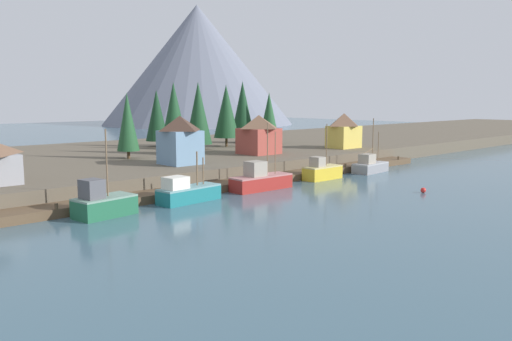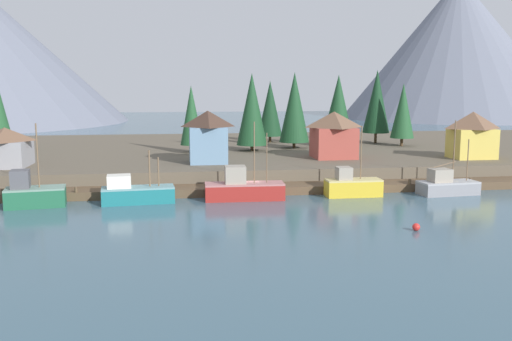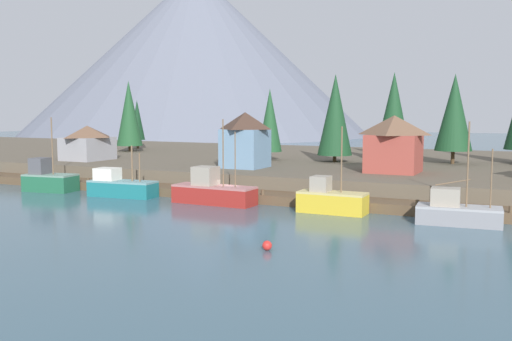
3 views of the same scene
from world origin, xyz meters
name	(u,v)px [view 1 (image 1 of 3)]	position (x,y,z in m)	size (l,w,h in m)	color
ground_plane	(175,176)	(0.00, 20.00, -0.50)	(400.00, 400.00, 1.00)	#3D5B6B
dock	(248,182)	(0.00, 1.99, 0.50)	(80.00, 4.00, 1.60)	brown
shoreline_bank	(137,159)	(0.00, 32.00, 1.25)	(400.00, 56.00, 2.50)	brown
mountain_central_peak	(198,65)	(103.48, 151.53, 27.91)	(90.17, 90.17, 55.81)	slate
fishing_boat_green	(103,203)	(-24.10, -2.20, 1.40)	(6.58, 3.99, 9.07)	#1E5B3D
fishing_boat_teal	(187,192)	(-13.23, -1.92, 1.20)	(8.20, 3.49, 5.92)	#196B70
fishing_boat_red	(260,180)	(-1.03, -1.65, 1.33)	(9.16, 3.03, 9.00)	maroon
fishing_boat_yellow	(322,171)	(12.10, -1.41, 1.25)	(6.61, 2.58, 8.39)	gold
fishing_boat_grey	(370,166)	(23.75, -1.98, 1.11)	(7.32, 3.62, 8.96)	gray
house_blue	(180,140)	(-4.26, 12.19, 6.17)	(5.34, 5.48, 7.19)	#6689A8
house_red	(259,134)	(14.36, 14.91, 5.99)	(6.27, 6.06, 6.82)	#9E4238
house_yellow	(344,130)	(34.30, 11.60, 6.00)	(6.29, 4.80, 6.84)	gold
conifer_near_left	(198,113)	(11.23, 28.28, 9.44)	(5.06, 5.06, 12.82)	#4C3823
conifer_near_right	(243,108)	(27.92, 34.43, 10.19)	(4.94, 4.94, 13.43)	#4C3823
conifer_mid_right	(226,111)	(19.28, 29.70, 9.65)	(5.09, 5.09, 12.47)	#4C3823
conifer_back_left	(157,115)	(8.83, 39.01, 8.83)	(4.59, 4.59, 11.48)	#4C3823
conifer_centre	(128,122)	(-6.20, 24.01, 8.45)	(3.61, 3.61, 10.64)	#4C3823
conifer_far_left	(174,115)	(3.57, 25.19, 9.29)	(4.99, 4.99, 12.59)	#4C3823
conifer_far_right	(269,115)	(30.79, 29.07, 8.71)	(4.12, 4.12, 10.99)	#4C3823
channel_buoy	(423,190)	(12.93, -17.81, 0.35)	(0.70, 0.70, 0.70)	red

